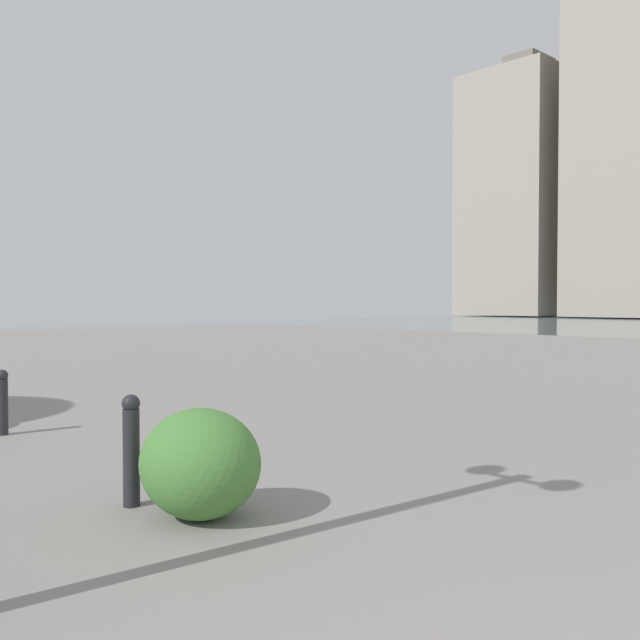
{
  "coord_description": "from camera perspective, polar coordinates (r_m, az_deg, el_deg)",
  "views": [
    {
      "loc": [
        0.2,
        1.62,
        1.47
      ],
      "look_at": [
        8.99,
        -6.55,
        1.15
      ],
      "focal_mm": 38.92,
      "sensor_mm": 36.0,
      "label": 1
    }
  ],
  "objects": [
    {
      "name": "bollard_mid",
      "position": [
        8.43,
        -24.67,
        -6.06
      ],
      "size": [
        0.13,
        0.13,
        0.72
      ],
      "color": "#232328",
      "rests_on": "ground"
    },
    {
      "name": "shrub_low",
      "position": [
        4.86,
        -9.83,
        -11.54
      ],
      "size": [
        0.88,
        0.79,
        0.75
      ],
      "color": "#477F38",
      "rests_on": "ground"
    },
    {
      "name": "bollard_near",
      "position": [
        5.23,
        -15.26,
        -10.11
      ],
      "size": [
        0.13,
        0.13,
        0.81
      ],
      "color": "#232328",
      "rests_on": "ground"
    },
    {
      "name": "building_highrise",
      "position": [
        80.8,
        16.72,
        9.72
      ],
      "size": [
        10.35,
        13.52,
        28.17
      ],
      "color": "#9E9384",
      "rests_on": "ground"
    }
  ]
}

